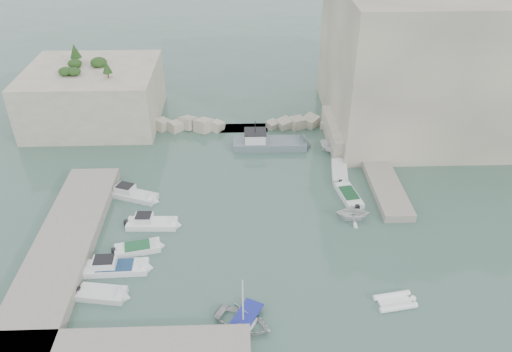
{
  "coord_description": "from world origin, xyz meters",
  "views": [
    {
      "loc": [
        -1.4,
        -34.68,
        29.23
      ],
      "look_at": [
        0.0,
        6.0,
        3.0
      ],
      "focal_mm": 35.0,
      "sensor_mm": 36.0,
      "label": 1
    }
  ],
  "objects_px": {
    "motorboat_b": "(152,226)",
    "motorboat_e": "(103,296)",
    "tender_east_a": "(352,219)",
    "tender_east_b": "(348,197)",
    "tender_east_c": "(339,173)",
    "rowboat": "(243,325)",
    "inflatable_dinghy": "(395,303)",
    "motorboat_a": "(133,197)",
    "motorboat_c": "(138,251)",
    "tender_east_d": "(337,154)",
    "work_boat": "(270,147)",
    "motorboat_d": "(116,270)"
  },
  "relations": [
    {
      "from": "motorboat_b",
      "to": "motorboat_e",
      "type": "bearing_deg",
      "value": -104.81
    },
    {
      "from": "motorboat_b",
      "to": "tender_east_a",
      "type": "bearing_deg",
      "value": 3.56
    },
    {
      "from": "tender_east_b",
      "to": "tender_east_c",
      "type": "relative_size",
      "value": 0.95
    },
    {
      "from": "motorboat_b",
      "to": "tender_east_a",
      "type": "height_order",
      "value": "tender_east_a"
    },
    {
      "from": "rowboat",
      "to": "inflatable_dinghy",
      "type": "bearing_deg",
      "value": -53.62
    },
    {
      "from": "motorboat_a",
      "to": "inflatable_dinghy",
      "type": "distance_m",
      "value": 27.26
    },
    {
      "from": "motorboat_b",
      "to": "motorboat_c",
      "type": "height_order",
      "value": "motorboat_b"
    },
    {
      "from": "rowboat",
      "to": "tender_east_d",
      "type": "xyz_separation_m",
      "value": [
        11.24,
        24.72,
        0.0
      ]
    },
    {
      "from": "motorboat_a",
      "to": "motorboat_c",
      "type": "distance_m",
      "value": 8.38
    },
    {
      "from": "rowboat",
      "to": "tender_east_b",
      "type": "height_order",
      "value": "rowboat"
    },
    {
      "from": "motorboat_e",
      "to": "motorboat_c",
      "type": "bearing_deg",
      "value": 79.31
    },
    {
      "from": "tender_east_a",
      "to": "work_boat",
      "type": "relative_size",
      "value": 0.36
    },
    {
      "from": "inflatable_dinghy",
      "to": "tender_east_c",
      "type": "distance_m",
      "value": 18.81
    },
    {
      "from": "motorboat_a",
      "to": "tender_east_d",
      "type": "xyz_separation_m",
      "value": [
        22.23,
        8.02,
        0.0
      ]
    },
    {
      "from": "motorboat_d",
      "to": "tender_east_d",
      "type": "distance_m",
      "value": 28.71
    },
    {
      "from": "rowboat",
      "to": "motorboat_b",
      "type": "bearing_deg",
      "value": 63.18
    },
    {
      "from": "motorboat_a",
      "to": "rowboat",
      "type": "height_order",
      "value": "motorboat_a"
    },
    {
      "from": "inflatable_dinghy",
      "to": "tender_east_d",
      "type": "bearing_deg",
      "value": 81.97
    },
    {
      "from": "motorboat_e",
      "to": "work_boat",
      "type": "height_order",
      "value": "work_boat"
    },
    {
      "from": "tender_east_d",
      "to": "work_boat",
      "type": "distance_m",
      "value": 7.99
    },
    {
      "from": "tender_east_b",
      "to": "inflatable_dinghy",
      "type": "bearing_deg",
      "value": 173.27
    },
    {
      "from": "work_boat",
      "to": "motorboat_e",
      "type": "bearing_deg",
      "value": -120.97
    },
    {
      "from": "tender_east_a",
      "to": "tender_east_b",
      "type": "relative_size",
      "value": 0.7
    },
    {
      "from": "motorboat_e",
      "to": "tender_east_d",
      "type": "height_order",
      "value": "tender_east_d"
    },
    {
      "from": "motorboat_b",
      "to": "motorboat_d",
      "type": "height_order",
      "value": "same"
    },
    {
      "from": "motorboat_e",
      "to": "tender_east_d",
      "type": "bearing_deg",
      "value": 52.96
    },
    {
      "from": "motorboat_c",
      "to": "tender_east_d",
      "type": "xyz_separation_m",
      "value": [
        20.39,
        16.2,
        0.0
      ]
    },
    {
      "from": "tender_east_d",
      "to": "inflatable_dinghy",
      "type": "bearing_deg",
      "value": -148.93
    },
    {
      "from": "rowboat",
      "to": "tender_east_c",
      "type": "relative_size",
      "value": 0.88
    },
    {
      "from": "motorboat_b",
      "to": "work_boat",
      "type": "xyz_separation_m",
      "value": [
        11.85,
        14.7,
        0.0
      ]
    },
    {
      "from": "tender_east_a",
      "to": "tender_east_c",
      "type": "height_order",
      "value": "tender_east_a"
    },
    {
      "from": "rowboat",
      "to": "tender_east_b",
      "type": "bearing_deg",
      "value": -6.18
    },
    {
      "from": "motorboat_d",
      "to": "tender_east_c",
      "type": "relative_size",
      "value": 1.17
    },
    {
      "from": "rowboat",
      "to": "tender_east_c",
      "type": "bearing_deg",
      "value": 0.48
    },
    {
      "from": "motorboat_e",
      "to": "tender_east_d",
      "type": "xyz_separation_m",
      "value": [
        22.3,
        21.53,
        0.0
      ]
    },
    {
      "from": "motorboat_a",
      "to": "tender_east_c",
      "type": "relative_size",
      "value": 1.12
    },
    {
      "from": "inflatable_dinghy",
      "to": "tender_east_c",
      "type": "relative_size",
      "value": 0.65
    },
    {
      "from": "motorboat_c",
      "to": "motorboat_e",
      "type": "bearing_deg",
      "value": -122.4
    },
    {
      "from": "tender_east_a",
      "to": "tender_east_d",
      "type": "distance_m",
      "value": 12.38
    },
    {
      "from": "motorboat_d",
      "to": "tender_east_b",
      "type": "distance_m",
      "value": 23.62
    },
    {
      "from": "tender_east_d",
      "to": "motorboat_d",
      "type": "bearing_deg",
      "value": 160.24
    },
    {
      "from": "rowboat",
      "to": "tender_east_c",
      "type": "height_order",
      "value": "rowboat"
    },
    {
      "from": "motorboat_a",
      "to": "motorboat_b",
      "type": "height_order",
      "value": "same"
    },
    {
      "from": "motorboat_b",
      "to": "rowboat",
      "type": "xyz_separation_m",
      "value": [
        8.37,
        -11.94,
        0.0
      ]
    },
    {
      "from": "tender_east_b",
      "to": "tender_east_c",
      "type": "bearing_deg",
      "value": -8.66
    },
    {
      "from": "motorboat_c",
      "to": "inflatable_dinghy",
      "type": "height_order",
      "value": "motorboat_c"
    },
    {
      "from": "tender_east_d",
      "to": "work_boat",
      "type": "relative_size",
      "value": 0.46
    },
    {
      "from": "tender_east_b",
      "to": "motorboat_c",
      "type": "bearing_deg",
      "value": 99.95
    },
    {
      "from": "motorboat_a",
      "to": "tender_east_c",
      "type": "height_order",
      "value": "motorboat_a"
    },
    {
      "from": "motorboat_c",
      "to": "tender_east_c",
      "type": "bearing_deg",
      "value": 18.26
    }
  ]
}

